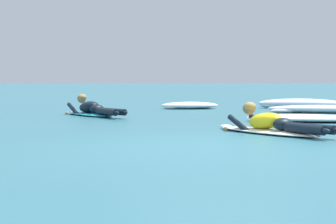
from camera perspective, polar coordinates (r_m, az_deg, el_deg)
name	(u,v)px	position (r m, az deg, el deg)	size (l,w,h in m)	color
ground_plane	(161,108)	(18.54, -0.59, 0.32)	(120.00, 120.00, 0.00)	#2D6B7A
surfer_near	(271,125)	(10.57, 8.97, -1.16)	(1.59, 2.48, 0.53)	white
surfer_far	(93,110)	(15.14, -6.58, 0.19)	(1.56, 2.44, 0.54)	#2DB2D1
whitewater_front	(190,106)	(18.27, 1.91, 0.56)	(1.61, 0.81, 0.19)	white
whitewater_mid_left	(307,118)	(13.43, 12.04, -0.55)	(2.58, 1.54, 0.15)	white
whitewater_mid_right	(329,109)	(16.64, 13.81, 0.23)	(3.03, 1.50, 0.20)	white
whitewater_back	(301,104)	(18.86, 11.46, 0.70)	(2.48, 1.38, 0.28)	white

